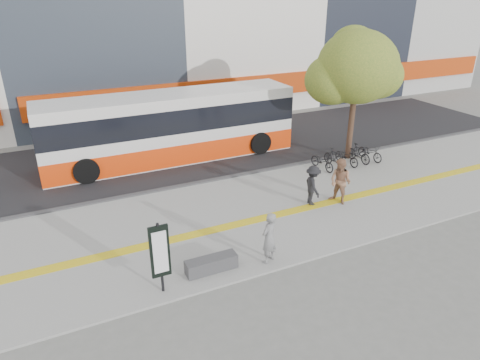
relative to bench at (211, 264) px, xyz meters
name	(u,v)px	position (x,y,z in m)	size (l,w,h in m)	color
ground	(267,235)	(2.60, 1.20, -0.30)	(120.00, 120.00, 0.00)	#62625E
sidewalk	(249,215)	(2.60, 2.70, -0.27)	(40.00, 7.00, 0.08)	gray
tactile_strip	(255,220)	(2.60, 2.20, -0.22)	(40.00, 0.45, 0.01)	gold
street	(185,153)	(2.60, 10.20, -0.28)	(40.00, 8.00, 0.06)	black
curb	(214,180)	(2.60, 6.20, -0.23)	(40.00, 0.25, 0.14)	#3A3A3C
bench	(211,264)	(0.00, 0.00, 0.00)	(1.60, 0.45, 0.45)	#3A3A3C
signboard	(160,253)	(-1.60, -0.31, 1.06)	(0.55, 0.10, 2.20)	black
street_tree	(355,68)	(9.78, 6.02, 4.21)	(4.40, 3.80, 6.31)	#3B251A
bus	(171,129)	(1.78, 9.70, 1.30)	(12.34, 2.93, 3.29)	silver
bicycle_row	(347,156)	(9.17, 5.20, 0.20)	(3.57, 1.59, 0.90)	black
seated_woman	(269,238)	(1.80, -0.31, 0.63)	(0.62, 0.41, 1.71)	black
pedestrian_tan	(340,182)	(6.29, 2.03, 0.70)	(0.90, 0.70, 1.85)	#986A4D
pedestrian_dark	(313,185)	(5.25, 2.40, 0.58)	(1.05, 0.60, 1.62)	black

